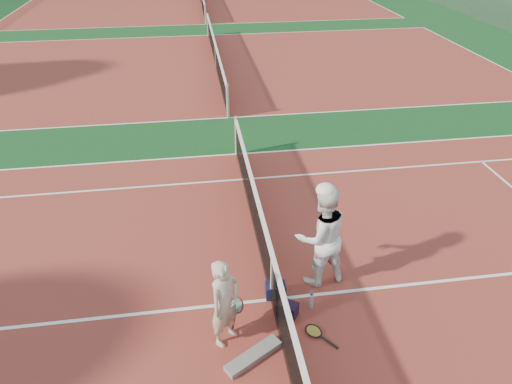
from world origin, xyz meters
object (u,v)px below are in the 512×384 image
net_main (272,278)px  sports_bag_purple (288,309)px  racket_red (237,312)px  racket_spare (313,331)px  player_b (321,236)px  racket_black_held (332,269)px  player_a (225,303)px  water_bottle (311,301)px  sports_bag_navy (275,290)px

net_main → sports_bag_purple: size_ratio=34.20×
racket_red → racket_spare: bearing=-69.2°
player_b → sports_bag_purple: 1.36m
racket_red → racket_black_held: racket_red is taller
racket_red → sports_bag_purple: bearing=-47.2°
player_a → racket_spare: bearing=-49.6°
racket_black_held → water_bottle: (-0.52, -0.59, -0.12)m
player_a → sports_bag_purple: size_ratio=4.81×
player_a → racket_red: player_a is taller
player_b → racket_black_held: bearing=148.7°
player_a → sports_bag_navy: player_a is taller
player_a → water_bottle: 1.66m
racket_spare → water_bottle: size_ratio=2.00×
sports_bag_purple → player_b: bearing=47.4°
sports_bag_purple → water_bottle: water_bottle is taller
racket_black_held → water_bottle: size_ratio=1.80×
water_bottle → sports_bag_navy: bearing=147.2°
player_b → sports_bag_purple: (-0.72, -0.78, -0.85)m
player_b → sports_bag_navy: 1.23m
net_main → player_b: bearing=23.7°
racket_black_held → player_b: bearing=-56.3°
net_main → racket_spare: bearing=-56.5°
player_a → sports_bag_navy: (0.93, 0.79, -0.64)m
player_b → racket_spare: player_b is taller
player_a → racket_spare: (1.38, -0.10, -0.74)m
racket_black_held → racket_spare: 1.30m
sports_bag_purple → water_bottle: (0.42, 0.10, 0.02)m
water_bottle → sports_bag_purple: bearing=-166.4°
racket_spare → sports_bag_navy: sports_bag_navy is taller
water_bottle → racket_red: bearing=-171.7°
player_b → racket_red: size_ratio=3.42×
net_main → sports_bag_navy: bearing=43.3°
net_main → player_a: (-0.85, -0.71, 0.26)m
racket_red → sports_bag_purple: (0.85, 0.08, -0.16)m
net_main → sports_bag_purple: 0.57m
player_b → water_bottle: 1.11m
net_main → racket_spare: (0.54, -0.81, -0.47)m
net_main → racket_red: (-0.65, -0.46, -0.22)m
player_b → racket_red: player_b is taller
racket_spare → racket_red: bearing=33.8°
racket_black_held → racket_spare: size_ratio=0.90×
sports_bag_purple → racket_black_held: bearing=36.4°
racket_red → player_b: bearing=-23.9°
player_b → racket_black_held: (0.23, -0.09, -0.71)m
player_a → racket_red: size_ratio=2.70×
player_b → racket_red: (-1.57, -0.86, -0.69)m
racket_black_held → racket_spare: (-0.61, -1.13, -0.23)m
sports_bag_navy → net_main: bearing=-136.7°
water_bottle → player_a: bearing=-163.4°
net_main → racket_red: 0.83m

